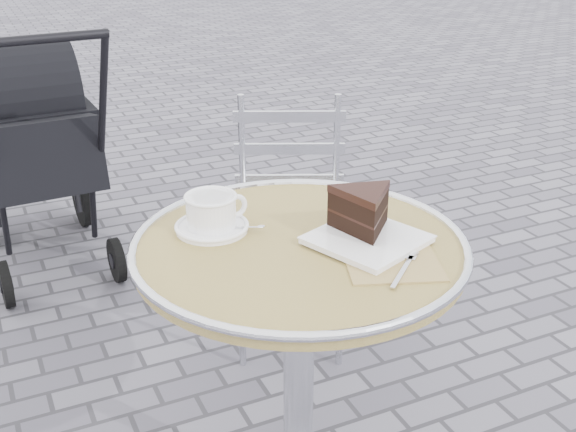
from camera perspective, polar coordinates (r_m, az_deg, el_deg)
name	(u,v)px	position (r m, az deg, el deg)	size (l,w,h in m)	color
cafe_table	(299,310)	(1.61, 0.88, -7.41)	(0.72, 0.72, 0.74)	silver
cappuccino_set	(212,215)	(1.58, -6.00, 0.10)	(0.18, 0.16, 0.08)	white
cake_plate_set	(365,217)	(1.53, 6.11, -0.07)	(0.27, 0.34, 0.11)	#9F8157
bistro_chair	(290,193)	(2.37, 0.14, 1.87)	(0.49, 0.49, 0.82)	silver
baby_stroller	(33,152)	(3.06, -19.54, 4.77)	(0.49, 1.00, 1.02)	black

